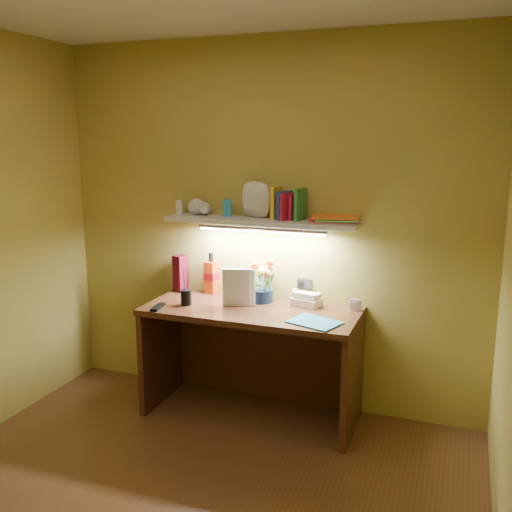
% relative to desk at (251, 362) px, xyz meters
% --- Properties ---
extents(desk, '(1.40, 0.60, 0.75)m').
position_rel_desk_xyz_m(desk, '(0.00, 0.00, 0.00)').
color(desk, '#37180F').
rests_on(desk, ground).
extents(flower_bouquet, '(0.21, 0.21, 0.30)m').
position_rel_desk_xyz_m(flower_bouquet, '(0.00, 0.18, 0.53)').
color(flower_bouquet, '#0C1B38').
rests_on(flower_bouquet, desk).
extents(telephone, '(0.20, 0.17, 0.11)m').
position_rel_desk_xyz_m(telephone, '(0.33, 0.18, 0.43)').
color(telephone, white).
rests_on(telephone, desk).
extents(desk_clock, '(0.07, 0.04, 0.07)m').
position_rel_desk_xyz_m(desk_clock, '(0.65, 0.20, 0.41)').
color(desk_clock, silver).
rests_on(desk_clock, desk).
extents(whisky_bottle, '(0.09, 0.09, 0.29)m').
position_rel_desk_xyz_m(whisky_bottle, '(-0.40, 0.25, 0.52)').
color(whisky_bottle, '#C3370E').
rests_on(whisky_bottle, desk).
extents(whisky_box, '(0.11, 0.11, 0.26)m').
position_rel_desk_xyz_m(whisky_box, '(-0.63, 0.22, 0.51)').
color(whisky_box, '#4E0A17').
rests_on(whisky_box, desk).
extents(pen_cup, '(0.09, 0.09, 0.17)m').
position_rel_desk_xyz_m(pen_cup, '(-0.43, -0.07, 0.46)').
color(pen_cup, black).
rests_on(pen_cup, desk).
extents(art_card, '(0.21, 0.10, 0.20)m').
position_rel_desk_xyz_m(art_card, '(-0.08, 0.19, 0.48)').
color(art_card, silver).
rests_on(art_card, desk).
extents(tv_remote, '(0.07, 0.17, 0.02)m').
position_rel_desk_xyz_m(tv_remote, '(-0.57, -0.21, 0.38)').
color(tv_remote, black).
rests_on(tv_remote, desk).
extents(blue_folder, '(0.35, 0.30, 0.01)m').
position_rel_desk_xyz_m(blue_folder, '(0.46, -0.14, 0.38)').
color(blue_folder, '#2991D4').
rests_on(blue_folder, desk).
extents(desk_book_a, '(0.19, 0.06, 0.25)m').
position_rel_desk_xyz_m(desk_book_a, '(-0.18, 0.02, 0.50)').
color(desk_book_a, white).
rests_on(desk_book_a, desk).
extents(desk_book_b, '(0.18, 0.07, 0.25)m').
position_rel_desk_xyz_m(desk_book_b, '(-0.20, -0.01, 0.50)').
color(desk_book_b, silver).
rests_on(desk_book_b, desk).
extents(wall_shelf, '(1.32, 0.35, 0.24)m').
position_rel_desk_xyz_m(wall_shelf, '(0.02, 0.18, 0.96)').
color(wall_shelf, silver).
rests_on(wall_shelf, ground).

